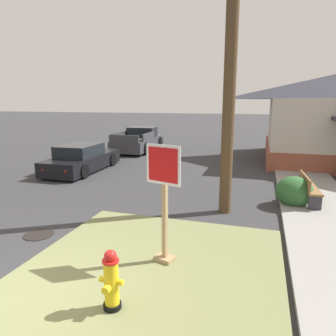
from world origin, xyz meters
TOP-DOWN VIEW (x-y plane):
  - ground_plane at (0.00, 0.00)m, footprint 160.00×160.00m
  - grass_corner_patch at (1.83, 1.73)m, footprint 4.83×4.84m
  - sidewalk_strip at (5.44, 6.46)m, footprint 2.20×18.92m
  - fire_hydrant at (1.67, 0.39)m, footprint 0.38×0.34m
  - stop_sign at (1.99, 1.99)m, footprint 0.72×0.37m
  - manhole_cover at (-1.33, 2.39)m, footprint 0.70×0.70m
  - parked_sedan_black at (-4.22, 8.90)m, footprint 1.98×4.52m
  - pickup_truck_charcoal at (-4.04, 15.39)m, footprint 2.32×5.18m
  - street_bench at (5.13, 6.61)m, footprint 0.51×1.57m
  - utility_pole at (2.77, 5.32)m, footprint 1.67×0.34m
  - shrub_by_curb at (4.73, 6.43)m, footprint 1.10×1.10m

SIDE VIEW (x-z plane):
  - ground_plane at x=0.00m, z-range 0.00..0.00m
  - manhole_cover at x=-1.33m, z-range 0.00..0.02m
  - grass_corner_patch at x=1.83m, z-range 0.00..0.08m
  - sidewalk_strip at x=5.44m, z-range 0.00..0.12m
  - shrub_by_curb at x=4.73m, z-range 0.00..0.93m
  - fire_hydrant at x=1.67m, z-range 0.06..1.01m
  - parked_sedan_black at x=-4.22m, z-range -0.08..1.17m
  - street_bench at x=5.13m, z-range 0.16..1.01m
  - pickup_truck_charcoal at x=-4.04m, z-range -0.12..1.36m
  - stop_sign at x=1.99m, z-range 0.07..2.38m
  - utility_pole at x=2.77m, z-range 0.15..9.28m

